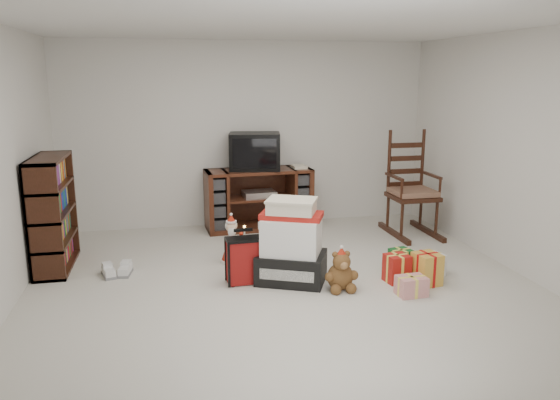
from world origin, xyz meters
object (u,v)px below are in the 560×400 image
(santa_figurine, at_px, (290,235))
(mrs_claus_figurine, at_px, (232,244))
(sneaker_pair, at_px, (117,271))
(crt_television, at_px, (255,151))
(rocking_chair, at_px, (410,198))
(bookshelf, at_px, (53,215))
(gift_cluster, at_px, (412,269))
(red_suitcase, at_px, (245,260))
(teddy_bear, at_px, (341,273))
(gift_pile, at_px, (291,247))
(tv_stand, at_px, (259,199))

(santa_figurine, bearing_deg, mrs_claus_figurine, -168.68)
(sneaker_pair, bearing_deg, crt_television, 34.78)
(rocking_chair, height_order, sneaker_pair, rocking_chair)
(bookshelf, bearing_deg, gift_cluster, -18.25)
(red_suitcase, bearing_deg, rocking_chair, 26.31)
(red_suitcase, distance_m, mrs_claus_figurine, 0.66)
(rocking_chair, height_order, santa_figurine, rocking_chair)
(santa_figurine, bearing_deg, red_suitcase, -128.68)
(crt_television, bearing_deg, mrs_claus_figurine, -100.20)
(teddy_bear, distance_m, mrs_claus_figurine, 1.39)
(teddy_bear, distance_m, santa_figurine, 1.18)
(bookshelf, height_order, gift_pile, bookshelf)
(tv_stand, bearing_deg, gift_pile, -94.11)
(gift_cluster, bearing_deg, rocking_chair, 66.40)
(gift_cluster, xyz_separation_m, crt_television, (-1.24, 2.29, 0.93))
(red_suitcase, distance_m, sneaker_pair, 1.39)
(bookshelf, distance_m, red_suitcase, 2.17)
(red_suitcase, bearing_deg, mrs_claus_figurine, 92.18)
(gift_pile, xyz_separation_m, gift_cluster, (1.20, -0.24, -0.24))
(crt_television, bearing_deg, sneaker_pair, -128.84)
(teddy_bear, xyz_separation_m, crt_television, (-0.45, 2.36, 0.89))
(rocking_chair, height_order, gift_cluster, rocking_chair)
(santa_figurine, xyz_separation_m, crt_television, (-0.21, 1.20, 0.82))
(rocking_chair, bearing_deg, red_suitcase, -151.62)
(bookshelf, height_order, sneaker_pair, bookshelf)
(bookshelf, xyz_separation_m, teddy_bear, (2.82, -1.26, -0.41))
(bookshelf, bearing_deg, crt_television, 24.81)
(gift_cluster, bearing_deg, red_suitcase, 169.94)
(mrs_claus_figurine, distance_m, gift_cluster, 1.97)
(tv_stand, distance_m, gift_cluster, 2.58)
(rocking_chair, height_order, mrs_claus_figurine, rocking_chair)
(sneaker_pair, bearing_deg, red_suitcase, -27.11)
(gift_pile, relative_size, teddy_bear, 2.17)
(teddy_bear, bearing_deg, bookshelf, 155.96)
(santa_figurine, bearing_deg, teddy_bear, -77.98)
(santa_figurine, height_order, crt_television, crt_television)
(santa_figurine, xyz_separation_m, gift_cluster, (1.03, -1.09, -0.10))
(gift_cluster, height_order, crt_television, crt_television)
(santa_figurine, relative_size, gift_cluster, 0.70)
(teddy_bear, xyz_separation_m, mrs_claus_figurine, (-0.94, 1.02, 0.04))
(bookshelf, relative_size, santa_figurine, 2.01)
(tv_stand, relative_size, rocking_chair, 1.03)
(santa_figurine, distance_m, gift_cluster, 1.50)
(teddy_bear, height_order, mrs_claus_figurine, mrs_claus_figurine)
(tv_stand, bearing_deg, santa_figurine, -86.09)
(mrs_claus_figurine, height_order, crt_television, crt_television)
(sneaker_pair, height_order, crt_television, crt_television)
(gift_pile, bearing_deg, mrs_claus_figurine, 150.35)
(crt_television, bearing_deg, rocking_chair, -9.08)
(red_suitcase, xyz_separation_m, teddy_bear, (0.88, -0.37, -0.07))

